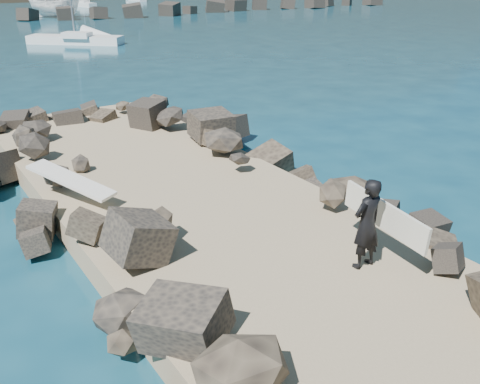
% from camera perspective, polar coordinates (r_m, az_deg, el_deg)
% --- Properties ---
extents(ground, '(800.00, 800.00, 0.00)m').
position_cam_1_polar(ground, '(12.23, -2.58, -4.95)').
color(ground, '#0F384C').
rests_on(ground, ground).
extents(jetty, '(6.00, 26.00, 0.60)m').
position_cam_1_polar(jetty, '(10.63, 2.99, -7.74)').
color(jetty, '#8C7759').
rests_on(jetty, ground).
extents(riprap_left, '(2.60, 22.00, 1.00)m').
position_cam_1_polar(riprap_left, '(9.75, -12.94, -10.08)').
color(riprap_left, '#272421').
rests_on(riprap_left, ground).
extents(riprap_right, '(2.60, 22.00, 1.00)m').
position_cam_1_polar(riprap_right, '(12.59, 12.39, -2.10)').
color(riprap_right, black).
rests_on(riprap_right, ground).
extents(breakwater_secondary, '(52.00, 4.00, 1.20)m').
position_cam_1_polar(breakwater_secondary, '(76.16, -1.20, 19.13)').
color(breakwater_secondary, black).
rests_on(breakwater_secondary, ground).
extents(surfboard_resting, '(1.61, 2.19, 0.07)m').
position_cam_1_polar(surfboard_resting, '(13.00, -17.51, 0.74)').
color(surfboard_resting, white).
rests_on(surfboard_resting, riprap_left).
extents(boat_imported, '(6.46, 5.97, 2.48)m').
position_cam_1_polar(boat_imported, '(70.81, -19.09, 18.19)').
color(boat_imported, white).
rests_on(boat_imported, ground).
extents(surfer_with_board, '(0.88, 2.14, 1.72)m').
position_cam_1_polar(surfer_with_board, '(9.89, 13.64, -3.20)').
color(surfer_with_board, black).
rests_on(surfer_with_board, jetty).
extents(sailboat_c, '(6.69, 6.27, 9.03)m').
position_cam_1_polar(sailboat_c, '(45.73, -17.15, 15.27)').
color(sailboat_c, white).
rests_on(sailboat_c, ground).
extents(sailboat_d, '(2.34, 6.08, 7.29)m').
position_cam_1_polar(sailboat_d, '(88.63, -16.38, 18.65)').
color(sailboat_d, white).
rests_on(sailboat_d, ground).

